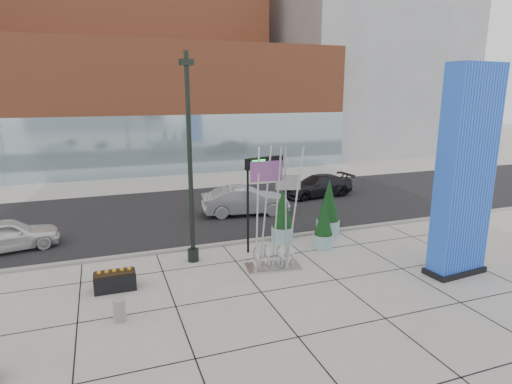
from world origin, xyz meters
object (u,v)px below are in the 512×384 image
object	(u,v)px
concrete_bollard	(119,310)
overhead_street_sign	(263,172)
lamp_post	(191,180)
blue_pylon	(465,177)
public_art_sculpture	(274,237)
car_silver_mid	(245,201)
car_white_west	(7,235)

from	to	relation	value
concrete_bollard	overhead_street_sign	world-z (taller)	overhead_street_sign
concrete_bollard	lamp_post	bearing A→B (deg)	51.86
blue_pylon	public_art_sculpture	size ratio (longest dim) A/B	1.61
overhead_street_sign	car_silver_mid	distance (m)	6.43
lamp_post	overhead_street_sign	world-z (taller)	lamp_post
overhead_street_sign	lamp_post	bearing A→B (deg)	166.84
overhead_street_sign	blue_pylon	bearing A→B (deg)	-53.65
car_white_west	car_silver_mid	distance (m)	11.85
overhead_street_sign	car_white_west	size ratio (longest dim) A/B	0.99
lamp_post	overhead_street_sign	xyz separation A→B (m)	(3.17, 0.13, 0.13)
concrete_bollard	overhead_street_sign	bearing A→B (deg)	33.17
blue_pylon	car_silver_mid	world-z (taller)	blue_pylon
overhead_street_sign	car_white_west	bearing A→B (deg)	144.53
car_white_west	overhead_street_sign	bearing A→B (deg)	-120.44
blue_pylon	overhead_street_sign	xyz separation A→B (m)	(-6.14, 4.81, -0.25)
public_art_sculpture	concrete_bollard	world-z (taller)	public_art_sculpture
public_art_sculpture	concrete_bollard	bearing A→B (deg)	-151.00
car_white_west	car_silver_mid	xyz separation A→B (m)	(11.70, 1.86, 0.09)
car_white_west	concrete_bollard	bearing A→B (deg)	-162.05
public_art_sculpture	car_silver_mid	world-z (taller)	public_art_sculpture
overhead_street_sign	public_art_sculpture	bearing A→B (deg)	-113.85
blue_pylon	overhead_street_sign	distance (m)	7.80
overhead_street_sign	car_white_west	distance (m)	11.63
car_silver_mid	car_white_west	bearing A→B (deg)	106.39
concrete_bollard	blue_pylon	bearing A→B (deg)	-3.19
car_white_west	car_silver_mid	world-z (taller)	car_silver_mid
lamp_post	public_art_sculpture	size ratio (longest dim) A/B	1.71
lamp_post	car_silver_mid	world-z (taller)	lamp_post
lamp_post	concrete_bollard	bearing A→B (deg)	-128.14
blue_pylon	public_art_sculpture	world-z (taller)	blue_pylon
blue_pylon	overhead_street_sign	bearing A→B (deg)	136.60
blue_pylon	lamp_post	xyz separation A→B (m)	(-9.30, 4.67, -0.38)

